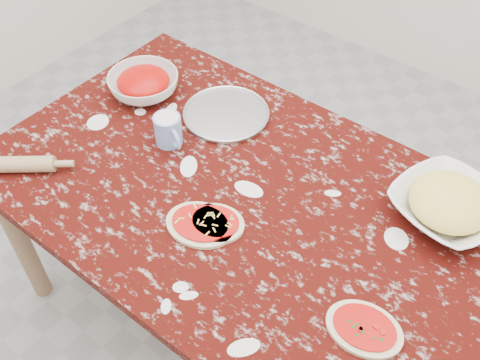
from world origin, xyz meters
The scene contains 10 objects.
ground centered at (0.00, 0.00, 0.00)m, with size 4.00×4.00×0.00m, color gray.
worktable centered at (0.00, 0.00, 0.67)m, with size 1.60×1.00×0.75m.
pizza_tray centered at (-0.26, 0.25, 0.76)m, with size 0.30×0.30×0.01m, color #B2B2B7.
sauce_bowl centered at (-0.57, 0.16, 0.79)m, with size 0.25×0.25×0.08m, color white.
cheese_bowl centered at (0.53, 0.30, 0.79)m, with size 0.31×0.31×0.08m, color white.
flour_mug centered at (-0.32, 0.03, 0.80)m, with size 0.13×0.09×0.11m.
pizza_left centered at (-0.01, -0.18, 0.76)m, with size 0.24×0.21×0.02m.
pizza_mid centered at (0.03, -0.15, 0.76)m, with size 0.20×0.18×0.02m.
pizza_right centered at (0.53, -0.18, 0.76)m, with size 0.22×0.18×0.02m.
rolling_pin centered at (-0.62, -0.37, 0.78)m, with size 0.05×0.05×0.26m, color tan.
Camera 1 is at (0.70, -0.89, 2.01)m, focal length 41.28 mm.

